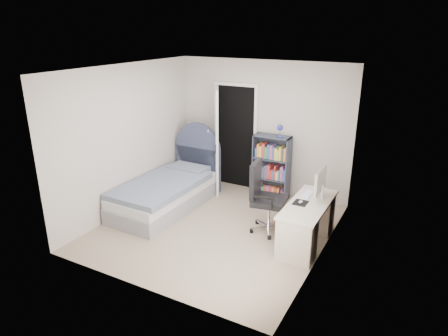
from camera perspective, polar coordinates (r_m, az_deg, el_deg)
The scene contains 8 objects.
room_shell at distance 6.02m, azimuth -1.27°, elevation 2.09°, with size 3.50×3.70×2.60m.
door at distance 7.69m, azimuth -0.02°, elevation 4.37°, with size 0.92×0.74×2.06m.
bed at distance 7.19m, azimuth -7.91°, elevation -3.15°, with size 1.06×2.18×1.33m.
nightstand at distance 8.18m, azimuth -3.19°, elevation 0.60°, with size 0.41×0.41×0.60m.
floor_lamp at distance 7.76m, azimuth -2.26°, elevation 0.39°, with size 0.18×0.18×1.23m.
bookcase at distance 7.41m, azimuth 6.85°, elevation -0.20°, with size 0.67×0.29×1.43m.
desk at distance 6.02m, azimuth 11.85°, elevation -7.47°, with size 0.54×1.35×1.11m.
office_chair at distance 6.20m, azimuth 5.68°, elevation -3.67°, with size 0.60×0.62×1.13m.
Camera 1 is at (2.84, -4.98, 3.07)m, focal length 32.00 mm.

